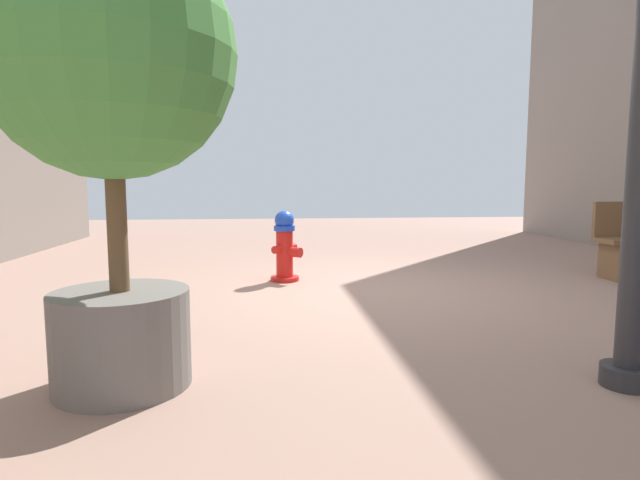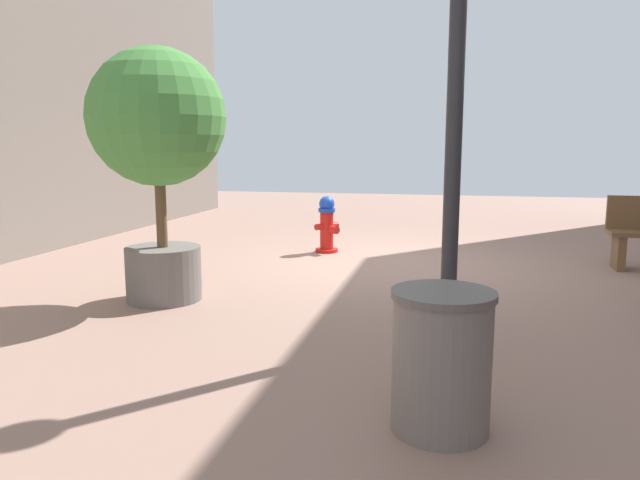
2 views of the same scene
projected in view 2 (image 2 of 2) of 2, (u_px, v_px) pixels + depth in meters
The scene contains 5 objects.
ground_plane at pixel (386, 263), 8.07m from camera, with size 23.40×23.40×0.00m, color #9E7A6B.
fire_hydrant at pixel (327, 224), 8.85m from camera, with size 0.39×0.39×0.85m.
planter_tree at pixel (158, 136), 5.88m from camera, with size 1.38×1.38×2.57m.
street_lamp at pixel (457, 41), 4.81m from camera, with size 0.36×0.36×3.94m.
trash_bin at pixel (441, 361), 3.28m from camera, with size 0.58×0.58×0.81m.
Camera 2 is at (-0.87, 7.93, 1.60)m, focal length 32.88 mm.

